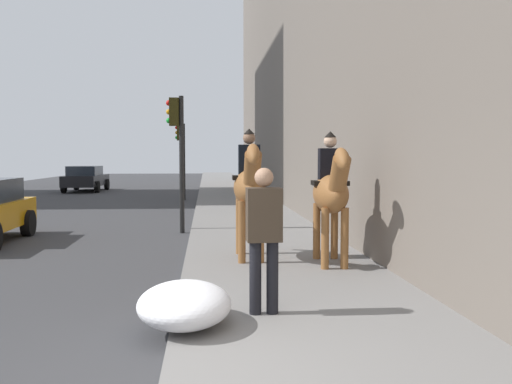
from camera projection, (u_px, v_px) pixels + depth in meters
The scene contains 8 objects.
sidewalk_slab at pixel (358, 380), 4.57m from camera, with size 120.00×3.32×0.12m, color slate.
mounted_horse_near at pixel (250, 186), 9.62m from camera, with size 2.15×0.61×2.33m.
mounted_horse_far at pixel (331, 191), 9.13m from camera, with size 2.15×0.64×2.26m.
pedestrian_greeting at pixel (264, 230), 6.25m from camera, with size 0.27×0.41×1.70m.
car_mid_lane at pixel (86, 178), 30.64m from camera, with size 4.42×2.03×1.44m.
traffic_light_near_curb at pixel (178, 141), 13.68m from camera, with size 0.20×0.44×3.48m.
traffic_light_far_curb at pixel (182, 149), 24.18m from camera, with size 0.20×0.44×3.43m.
snow_pile_near at pixel (184, 304), 5.87m from camera, with size 1.33×1.02×0.46m, color white.
Camera 1 is at (-4.36, -0.39, 1.94)m, focal length 38.03 mm.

